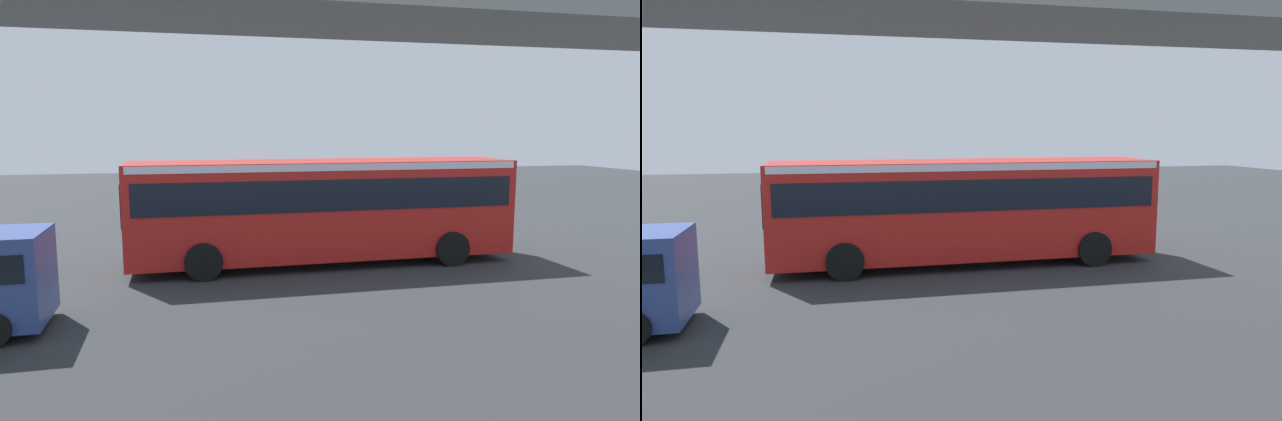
{
  "view_description": "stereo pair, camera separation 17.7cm",
  "coord_description": "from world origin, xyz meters",
  "views": [
    {
      "loc": [
        4.77,
        16.82,
        4.08
      ],
      "look_at": [
        0.63,
        -0.12,
        1.6
      ],
      "focal_mm": 32.01,
      "sensor_mm": 36.0,
      "label": 1
    },
    {
      "loc": [
        4.6,
        16.86,
        4.08
      ],
      "look_at": [
        0.63,
        -0.12,
        1.6
      ],
      "focal_mm": 32.01,
      "sensor_mm": 36.0,
      "label": 2
    }
  ],
  "objects": [
    {
      "name": "pedestrian_overpass",
      "position": [
        0.0,
        9.29,
        5.29
      ],
      "size": [
        29.01,
        2.6,
        7.07
      ],
      "color": "gray",
      "rests_on": "ground"
    },
    {
      "name": "pedestrian",
      "position": [
        4.13,
        -4.0,
        0.89
      ],
      "size": [
        0.38,
        0.38,
        1.79
      ],
      "color": "#2D2D38",
      "rests_on": "ground"
    },
    {
      "name": "city_bus",
      "position": [
        0.58,
        0.11,
        1.88
      ],
      "size": [
        11.54,
        2.85,
        3.15
      ],
      "color": "red",
      "rests_on": "ground"
    },
    {
      "name": "lane_dash_centre",
      "position": [
        4.0,
        -3.05,
        0.0
      ],
      "size": [
        2.0,
        0.2,
        0.01
      ],
      "primitive_type": "cube",
      "color": "silver",
      "rests_on": "ground"
    },
    {
      "name": "traffic_sign",
      "position": [
        -0.59,
        -4.75,
        1.89
      ],
      "size": [
        0.08,
        0.6,
        2.8
      ],
      "color": "slate",
      "rests_on": "ground"
    },
    {
      "name": "lane_dash_left",
      "position": [
        0.0,
        -3.05,
        0.0
      ],
      "size": [
        2.0,
        0.2,
        0.01
      ],
      "primitive_type": "cube",
      "color": "silver",
      "rests_on": "ground"
    },
    {
      "name": "lane_dash_leftmost",
      "position": [
        -4.0,
        -3.05,
        0.0
      ],
      "size": [
        2.0,
        0.2,
        0.01
      ],
      "primitive_type": "cube",
      "color": "silver",
      "rests_on": "ground"
    },
    {
      "name": "ground",
      "position": [
        0.0,
        0.0,
        0.0
      ],
      "size": [
        80.0,
        80.0,
        0.0
      ],
      "primitive_type": "plane",
      "color": "#2D3033"
    }
  ]
}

